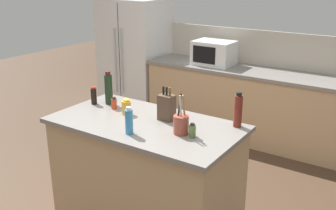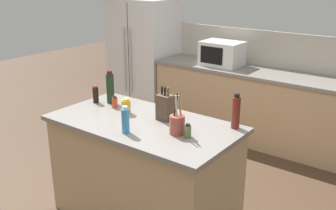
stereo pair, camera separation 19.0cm
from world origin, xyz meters
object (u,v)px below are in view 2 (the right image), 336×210
object	(u,v)px
microwave	(222,53)
spice_jar_oregano	(188,131)
knife_block	(165,107)
utensil_crock	(177,124)
spice_jar_paprika	(115,102)
dish_soap_bottle	(125,120)
refrigerator	(144,56)
vinegar_bottle	(236,112)
soy_sauce_bottle	(96,95)
wine_bottle	(110,88)
honey_jar	(126,106)

from	to	relation	value
microwave	spice_jar_oregano	xyz separation A→B (m)	(0.98, -2.25, -0.10)
knife_block	utensil_crock	bearing A→B (deg)	-34.11
spice_jar_paprika	dish_soap_bottle	size ratio (longest dim) A/B	0.50
utensil_crock	dish_soap_bottle	bearing A→B (deg)	-146.64
refrigerator	vinegar_bottle	xyz separation A→B (m)	(2.57, -1.91, 0.21)
knife_block	dish_soap_bottle	size ratio (longest dim) A/B	1.33
dish_soap_bottle	soy_sauce_bottle	bearing A→B (deg)	153.07
wine_bottle	spice_jar_paprika	xyz separation A→B (m)	(0.13, -0.08, -0.10)
microwave	knife_block	world-z (taller)	microwave
honey_jar	spice_jar_paprika	bearing A→B (deg)	165.87
spice_jar_oregano	dish_soap_bottle	bearing A→B (deg)	-154.58
refrigerator	wine_bottle	world-z (taller)	refrigerator
wine_bottle	spice_jar_oregano	bearing A→B (deg)	-12.83
refrigerator	utensil_crock	bearing A→B (deg)	-45.34
spice_jar_paprika	honey_jar	bearing A→B (deg)	-14.13
spice_jar_paprika	dish_soap_bottle	bearing A→B (deg)	-37.83
microwave	honey_jar	bearing A→B (deg)	-83.52
knife_block	spice_jar_paprika	world-z (taller)	knife_block
knife_block	spice_jar_paprika	distance (m)	0.56
utensil_crock	spice_jar_paprika	bearing A→B (deg)	169.56
refrigerator	knife_block	world-z (taller)	refrigerator
honey_jar	knife_block	bearing A→B (deg)	12.47
dish_soap_bottle	spice_jar_oregano	bearing A→B (deg)	25.42
soy_sauce_bottle	vinegar_bottle	world-z (taller)	vinegar_bottle
utensil_crock	wine_bottle	xyz separation A→B (m)	(-0.95, 0.23, 0.07)
honey_jar	microwave	bearing A→B (deg)	96.48
honey_jar	dish_soap_bottle	bearing A→B (deg)	-47.84
soy_sauce_bottle	honey_jar	xyz separation A→B (m)	(0.43, -0.04, -0.02)
knife_block	vinegar_bottle	distance (m)	0.60
spice_jar_oregano	spice_jar_paprika	world-z (taller)	spice_jar_oregano
microwave	spice_jar_paprika	size ratio (longest dim) A/B	4.76
knife_block	wine_bottle	world-z (taller)	wine_bottle
soy_sauce_bottle	wine_bottle	bearing A→B (deg)	34.87
microwave	spice_jar_oregano	distance (m)	2.46
honey_jar	wine_bottle	xyz separation A→B (m)	(-0.31, 0.13, 0.09)
soy_sauce_bottle	spice_jar_paprika	world-z (taller)	soy_sauce_bottle
knife_block	vinegar_bottle	bearing A→B (deg)	20.59
microwave	vinegar_bottle	size ratio (longest dim) A/B	1.80
spice_jar_paprika	dish_soap_bottle	xyz separation A→B (m)	(0.48, -0.37, 0.05)
microwave	dish_soap_bottle	world-z (taller)	microwave
refrigerator	soy_sauce_bottle	distance (m)	2.46
wine_bottle	refrigerator	bearing A→B (deg)	122.59
soy_sauce_bottle	spice_jar_paprika	bearing A→B (deg)	0.60
utensil_crock	wine_bottle	size ratio (longest dim) A/B	1.01
dish_soap_bottle	vinegar_bottle	bearing A→B (deg)	43.26
microwave	soy_sauce_bottle	distance (m)	2.10
knife_block	honey_jar	size ratio (longest dim) A/B	2.13
refrigerator	utensil_crock	distance (m)	3.22
microwave	refrigerator	bearing A→B (deg)	177.88
knife_block	honey_jar	xyz separation A→B (m)	(-0.37, -0.08, -0.05)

